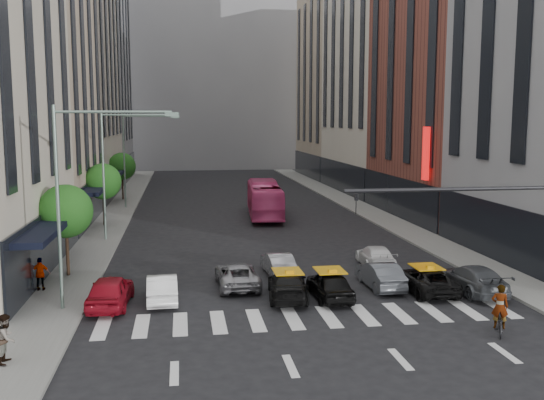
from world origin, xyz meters
name	(u,v)px	position (x,y,z in m)	size (l,w,h in m)	color
ground	(323,329)	(0.00, 0.00, 0.00)	(160.00, 160.00, 0.00)	black
sidewalk_left	(114,218)	(-11.50, 30.00, 0.07)	(3.00, 96.00, 0.15)	slate
sidewalk_right	(369,212)	(11.50, 30.00, 0.07)	(3.00, 96.00, 0.15)	slate
building_left_b	(35,76)	(-17.00, 28.00, 12.00)	(8.00, 16.00, 24.00)	tan
building_left_c	(72,31)	(-17.00, 46.00, 18.00)	(8.00, 20.00, 36.00)	beige
building_left_d	(97,73)	(-17.00, 65.00, 15.00)	(8.00, 18.00, 30.00)	gray
building_right_b	(445,67)	(17.00, 27.00, 13.00)	(8.00, 18.00, 26.00)	brown
building_right_c	(376,20)	(17.00, 46.00, 20.00)	(8.00, 20.00, 40.00)	beige
building_right_d	(335,82)	(17.00, 65.00, 14.00)	(8.00, 18.00, 28.00)	tan
building_far	(212,65)	(0.00, 85.00, 18.00)	(30.00, 10.00, 36.00)	gray
tree_near	(66,211)	(-11.80, 10.00, 3.65)	(2.88, 2.88, 4.95)	black
tree_mid	(103,182)	(-11.80, 26.00, 3.65)	(2.88, 2.88, 4.95)	black
tree_far	(122,166)	(-11.80, 42.00, 3.65)	(2.88, 2.88, 4.95)	black
streetlamp_near	(80,180)	(-10.04, 4.00, 5.90)	(5.38, 0.25, 9.00)	gray
streetlamp_mid	(117,158)	(-10.04, 20.00, 5.90)	(5.38, 0.25, 9.00)	gray
streetlamp_far	(134,147)	(-10.04, 36.00, 5.90)	(5.38, 0.25, 9.00)	gray
traffic_signal	(517,221)	(7.69, -1.00, 4.47)	(10.10, 0.20, 6.00)	black
liberty_sign	(426,154)	(12.60, 20.00, 6.00)	(0.30, 0.70, 4.00)	red
car_red	(110,291)	(-8.96, 4.40, 0.74)	(1.75, 4.35, 1.48)	maroon
car_white_front	(162,288)	(-6.64, 4.90, 0.65)	(1.39, 3.98, 1.31)	white
car_silver	(237,275)	(-2.90, 6.86, 0.62)	(2.05, 4.45, 1.24)	gray
taxi_left	(288,285)	(-0.70, 4.44, 0.66)	(1.84, 4.53, 1.32)	black
taxi_center	(330,285)	(1.28, 4.09, 0.69)	(1.62, 4.03, 1.37)	black
car_grey_mid	(380,275)	(4.29, 5.58, 0.67)	(1.43, 4.09, 1.35)	#474A4F
taxi_right	(426,280)	(6.30, 4.51, 0.63)	(2.09, 4.53, 1.26)	black
car_grey_curb	(473,279)	(8.56, 4.08, 0.69)	(1.93, 4.75, 1.38)	#46494E
car_row2_left	(278,263)	(-0.44, 9.01, 0.63)	(1.32, 3.79, 1.25)	#97979C
car_row2_right	(376,256)	(5.50, 9.96, 0.62)	(1.73, 4.26, 1.24)	white
bus	(264,199)	(1.59, 29.14, 1.56)	(2.62, 11.18, 3.12)	#D73F7D
motorcycle	(499,323)	(6.80, -1.62, 0.46)	(0.61, 1.74, 0.91)	black
rider	(501,290)	(6.80, -1.62, 1.81)	(0.65, 0.43, 1.79)	gray
pedestrian_near	(6,338)	(-11.73, -2.07, 1.01)	(0.84, 0.65, 1.73)	gray
pedestrian_far	(40,274)	(-12.60, 7.15, 0.97)	(0.96, 0.40, 1.64)	gray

